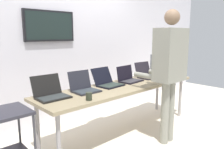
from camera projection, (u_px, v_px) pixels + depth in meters
ground at (123, 133)px, 3.37m from camera, size 8.00×8.00×0.04m
back_wall at (78, 38)px, 3.92m from camera, size 8.00×0.11×2.79m
workbench at (123, 89)px, 3.24m from camera, size 2.66×0.70×0.73m
equipment_box at (164, 65)px, 3.98m from camera, size 0.34×0.38×0.38m
laptop_station_0 at (51, 93)px, 2.59m from camera, size 0.37×0.35×0.26m
laptop_station_1 at (84, 87)px, 2.88m from camera, size 0.34×0.33×0.26m
laptop_station_2 at (107, 82)px, 3.21m from camera, size 0.38×0.40×0.25m
laptop_station_3 at (129, 78)px, 3.49m from camera, size 0.40×0.31×0.24m
laptop_station_4 at (147, 74)px, 3.81m from camera, size 0.37×0.36×0.26m
person at (169, 64)px, 2.88m from camera, size 0.44×0.59×1.79m
coffee_mug at (89, 96)px, 2.49m from camera, size 0.07×0.07×0.09m
storage_cart at (0, 138)px, 2.10m from camera, size 0.56×0.44×0.74m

